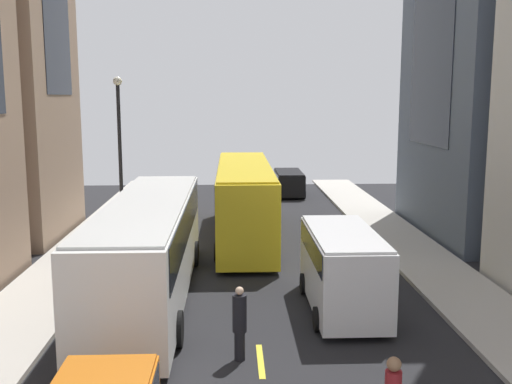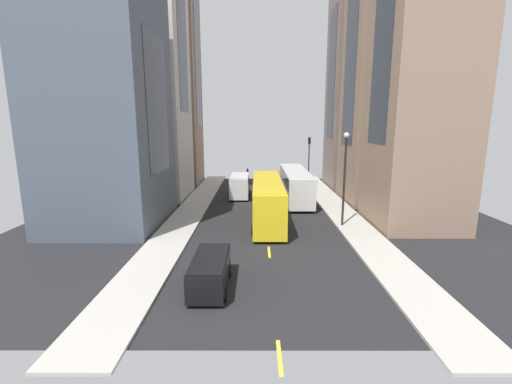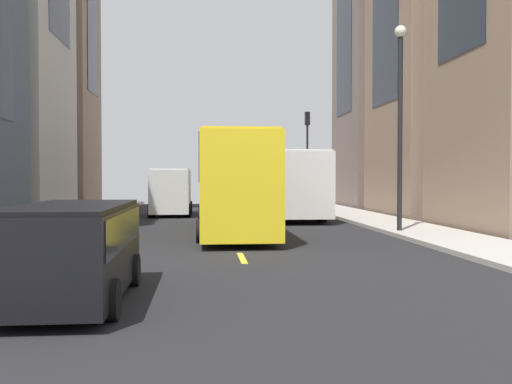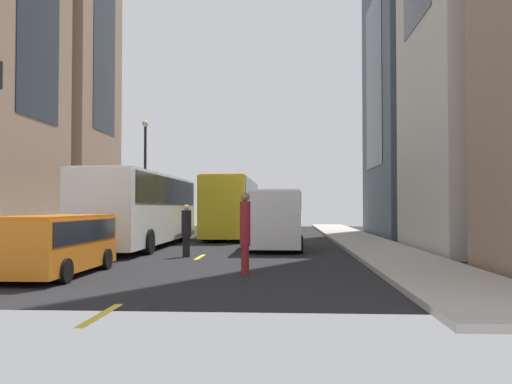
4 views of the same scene
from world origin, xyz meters
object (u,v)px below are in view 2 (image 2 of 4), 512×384
(car_orange_1, at_px, (284,177))
(traffic_light_near_corner, at_px, (309,153))
(streetcar_yellow, at_px, (267,197))
(pedestrian_waiting_curb, at_px, (248,176))
(car_black_0, at_px, (210,270))
(delivery_van_white, at_px, (240,184))
(pedestrian_crossing_near, at_px, (267,183))
(city_bus_white, at_px, (295,182))

(car_orange_1, bearing_deg, traffic_light_near_corner, 144.31)
(streetcar_yellow, distance_m, pedestrian_waiting_curb, 18.37)
(car_black_0, bearing_deg, delivery_van_white, -91.20)
(streetcar_yellow, distance_m, pedestrian_crossing_near, 13.34)
(car_orange_1, bearing_deg, pedestrian_waiting_curb, 6.13)
(car_black_0, xyz_separation_m, car_orange_1, (-6.35, -31.40, -0.00))
(city_bus_white, xyz_separation_m, delivery_van_white, (6.24, -1.36, -0.50))
(pedestrian_waiting_curb, bearing_deg, car_black_0, -65.90)
(streetcar_yellow, height_order, delivery_van_white, streetcar_yellow)
(city_bus_white, xyz_separation_m, traffic_light_near_corner, (-2.66, -8.15, 2.58))
(delivery_van_white, xyz_separation_m, pedestrian_waiting_curb, (-0.70, -8.41, -0.26))
(car_orange_1, height_order, pedestrian_waiting_curb, pedestrian_waiting_curb)
(streetcar_yellow, relative_size, traffic_light_near_corner, 1.93)
(pedestrian_crossing_near, relative_size, pedestrian_waiting_curb, 0.86)
(pedestrian_crossing_near, bearing_deg, car_orange_1, -0.57)
(streetcar_yellow, bearing_deg, delivery_van_white, -73.64)
(traffic_light_near_corner, bearing_deg, delivery_van_white, 37.37)
(streetcar_yellow, xyz_separation_m, pedestrian_waiting_curb, (2.18, -18.22, -0.87))
(delivery_van_white, bearing_deg, car_orange_1, -123.24)
(streetcar_yellow, bearing_deg, pedestrian_crossing_near, -91.82)
(streetcar_yellow, bearing_deg, pedestrian_waiting_curb, -83.18)
(car_black_0, height_order, pedestrian_waiting_curb, pedestrian_waiting_curb)
(city_bus_white, bearing_deg, pedestrian_waiting_curb, -60.44)
(city_bus_white, height_order, delivery_van_white, city_bus_white)
(car_orange_1, bearing_deg, city_bus_white, 92.01)
(car_black_0, bearing_deg, traffic_light_near_corner, -107.77)
(streetcar_yellow, relative_size, pedestrian_crossing_near, 6.35)
(city_bus_white, distance_m, delivery_van_white, 6.41)
(streetcar_yellow, relative_size, car_black_0, 2.80)
(pedestrian_crossing_near, relative_size, traffic_light_near_corner, 0.30)
(city_bus_white, distance_m, car_black_0, 22.15)
(delivery_van_white, bearing_deg, pedestrian_waiting_curb, -94.75)
(pedestrian_crossing_near, bearing_deg, traffic_light_near_corner, -34.77)
(delivery_van_white, distance_m, traffic_light_near_corner, 11.62)
(car_black_0, distance_m, pedestrian_crossing_near, 26.18)
(streetcar_yellow, distance_m, delivery_van_white, 10.24)
(car_black_0, bearing_deg, pedestrian_waiting_curb, -92.17)
(streetcar_yellow, xyz_separation_m, car_black_0, (3.35, 12.63, -1.15))
(city_bus_white, bearing_deg, delivery_van_white, -12.25)
(car_orange_1, bearing_deg, streetcar_yellow, 80.93)
(streetcar_yellow, bearing_deg, city_bus_white, -111.68)
(delivery_van_white, height_order, car_orange_1, delivery_van_white)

